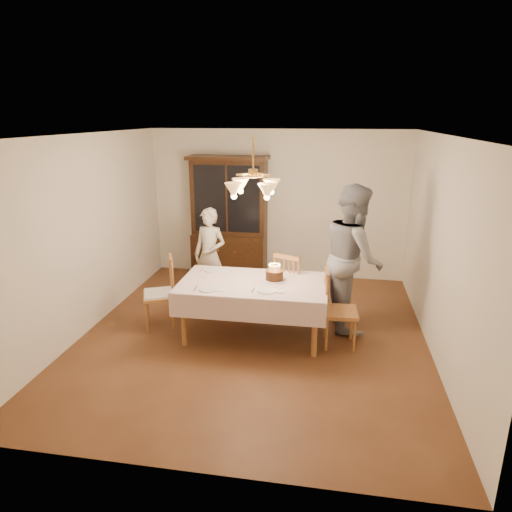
% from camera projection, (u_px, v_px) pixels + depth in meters
% --- Properties ---
extents(ground, '(5.00, 5.00, 0.00)m').
position_uv_depth(ground, '(254.00, 335.00, 6.11)').
color(ground, '#542D18').
rests_on(ground, ground).
extents(room_shell, '(5.00, 5.00, 5.00)m').
position_uv_depth(room_shell, '(253.00, 220.00, 5.64)').
color(room_shell, white).
rests_on(room_shell, ground).
extents(dining_table, '(1.90, 1.10, 0.76)m').
position_uv_depth(dining_table, '(253.00, 288.00, 5.91)').
color(dining_table, '#955B2B').
rests_on(dining_table, ground).
extents(china_hutch, '(1.38, 0.54, 2.16)m').
position_uv_depth(china_hutch, '(229.00, 220.00, 8.05)').
color(china_hutch, black).
rests_on(china_hutch, ground).
extents(chair_far_side, '(0.57, 0.56, 1.00)m').
position_uv_depth(chair_far_side, '(292.00, 289.00, 6.50)').
color(chair_far_side, '#955B2B').
rests_on(chair_far_side, ground).
extents(chair_left_end, '(0.56, 0.57, 1.00)m').
position_uv_depth(chair_left_end, '(159.00, 295.00, 6.26)').
color(chair_left_end, '#955B2B').
rests_on(chair_left_end, ground).
extents(chair_right_end, '(0.45, 0.47, 1.00)m').
position_uv_depth(chair_right_end, '(339.00, 313.00, 5.74)').
color(chair_right_end, '#955B2B').
rests_on(chair_right_end, ground).
extents(elderly_woman, '(0.61, 0.49, 1.47)m').
position_uv_depth(elderly_woman, '(210.00, 255.00, 7.09)').
color(elderly_woman, beige).
rests_on(elderly_woman, ground).
extents(adult_in_grey, '(0.90, 1.07, 1.97)m').
position_uv_depth(adult_in_grey, '(353.00, 257.00, 6.15)').
color(adult_in_grey, slate).
rests_on(adult_in_grey, ground).
extents(birthday_cake, '(0.30, 0.30, 0.22)m').
position_uv_depth(birthday_cake, '(274.00, 276.00, 5.93)').
color(birthday_cake, white).
rests_on(birthday_cake, dining_table).
extents(place_setting_near_left, '(0.39, 0.25, 0.02)m').
position_uv_depth(place_setting_near_left, '(209.00, 289.00, 5.63)').
color(place_setting_near_left, white).
rests_on(place_setting_near_left, dining_table).
extents(place_setting_near_right, '(0.39, 0.24, 0.02)m').
position_uv_depth(place_setting_near_right, '(268.00, 291.00, 5.58)').
color(place_setting_near_right, white).
rests_on(place_setting_near_right, dining_table).
extents(place_setting_far_left, '(0.38, 0.23, 0.02)m').
position_uv_depth(place_setting_far_left, '(214.00, 270.00, 6.31)').
color(place_setting_far_left, white).
rests_on(place_setting_far_left, dining_table).
extents(chandelier, '(0.62, 0.62, 0.73)m').
position_uv_depth(chandelier, '(253.00, 188.00, 5.52)').
color(chandelier, '#BF8C3F').
rests_on(chandelier, ground).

